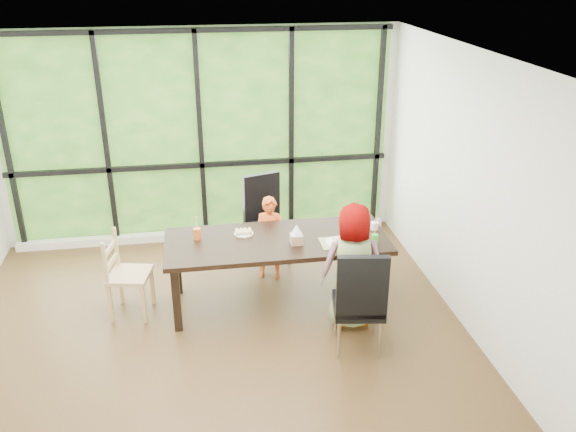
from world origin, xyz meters
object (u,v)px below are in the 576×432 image
Objects in this scene: green_cup at (375,239)px; tissue_box at (296,239)px; child_older at (353,266)px; plate_near at (339,242)px; chair_interior_leather at (359,299)px; plate_far at (244,234)px; child_toddler at (270,238)px; white_mug at (374,226)px; dining_table at (277,271)px; orange_cup at (197,234)px; chair_end_beech at (130,275)px; chair_window_leather at (268,222)px.

green_cup is 0.89× the size of tissue_box.
child_older is 4.80× the size of plate_near.
plate_far is (-0.96, 1.12, 0.22)m from chair_interior_leather.
child_toddler is 11.90× the size of white_mug.
chair_interior_leather is 12.98× the size of white_mug.
dining_table is 0.53m from plate_far.
plate_far is at bearing 160.90° from green_cup.
child_older is 0.41m from green_cup.
orange_cup is at bearing 170.25° from dining_table.
chair_end_beech is 0.69× the size of child_older.
green_cup is at bearing -12.18° from plate_near.
child_toddler is at bearing 155.24° from white_mug.
chair_interior_leather reaches higher than plate_far.
child_toddler is at bearing 139.32° from green_cup.
white_mug is at bearing 73.62° from green_cup.
chair_interior_leather is at bearing -117.01° from green_cup.
green_cup is (0.34, 0.67, 0.26)m from chair_interior_leather.
chair_end_beech is at bearing 174.64° from tissue_box.
plate_near is at bearing -21.55° from plate_far.
chair_window_leather is 0.83× the size of child_older.
white_mug is at bearing -2.16° from orange_cup.
child_toddler reaches higher than orange_cup.
green_cup is at bearing -9.80° from tissue_box.
white_mug is (1.04, -0.85, 0.25)m from chair_window_leather.
child_older is at bearing -88.83° from chair_interior_leather.
dining_table is 1.53m from chair_end_beech.
child_older is 10.82× the size of orange_cup.
chair_window_leather is at bearing -63.11° from chair_interior_leather.
tissue_box is at bearing -98.37° from chair_window_leather.
dining_table is 1.14m from chair_interior_leather.
chair_end_beech is (-2.15, 0.97, -0.09)m from chair_interior_leather.
orange_cup is 1.83m from green_cup.
chair_end_beech is 1.62m from child_toddler.
child_older is at bearing -78.30° from plate_near.
tissue_box reaches higher than white_mug.
chair_end_beech is at bearing -166.86° from chair_window_leather.
chair_end_beech reaches higher than plate_near.
child_older is 1.24m from plate_far.
child_toddler is at bearing 129.16° from plate_near.
child_older is (0.68, -0.52, 0.27)m from dining_table.
child_toddler is 8.18× the size of tissue_box.
chair_interior_leather is 8.92× the size of tissue_box.
child_toddler is at bearing 104.63° from tissue_box.
tissue_box is at bearing 170.20° from green_cup.
child_older is at bearing -37.46° from dining_table.
tissue_box reaches higher than plate_far.
dining_table is at bearing 164.39° from green_cup.
dining_table is 0.93m from chair_window_leather.
chair_window_leather is at bearing -48.71° from chair_end_beech.
dining_table is 1.78× the size of child_older.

